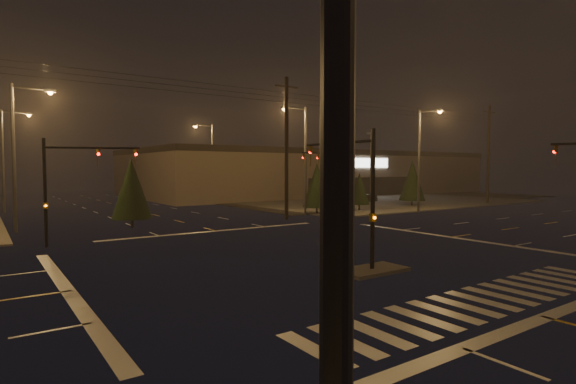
% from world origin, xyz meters
% --- Properties ---
extents(ground, '(140.00, 140.00, 0.00)m').
position_xyz_m(ground, '(0.00, 0.00, 0.00)').
color(ground, black).
rests_on(ground, ground).
extents(sidewalk_ne, '(36.00, 36.00, 0.12)m').
position_xyz_m(sidewalk_ne, '(30.00, 30.00, 0.06)').
color(sidewalk_ne, '#43413C').
rests_on(sidewalk_ne, ground).
extents(median_island, '(3.00, 1.60, 0.15)m').
position_xyz_m(median_island, '(0.00, -4.00, 0.07)').
color(median_island, '#43413C').
rests_on(median_island, ground).
extents(crosswalk, '(15.00, 2.60, 0.01)m').
position_xyz_m(crosswalk, '(0.00, -9.00, 0.01)').
color(crosswalk, beige).
rests_on(crosswalk, ground).
extents(stop_bar_near, '(16.00, 0.50, 0.01)m').
position_xyz_m(stop_bar_near, '(0.00, -11.00, 0.01)').
color(stop_bar_near, beige).
rests_on(stop_bar_near, ground).
extents(stop_bar_far, '(16.00, 0.50, 0.01)m').
position_xyz_m(stop_bar_far, '(0.00, 11.00, 0.01)').
color(stop_bar_far, beige).
rests_on(stop_bar_far, ground).
extents(parking_lot, '(50.00, 24.00, 0.08)m').
position_xyz_m(parking_lot, '(35.00, 28.00, 0.04)').
color(parking_lot, black).
rests_on(parking_lot, ground).
extents(retail_building, '(60.20, 28.30, 7.20)m').
position_xyz_m(retail_building, '(35.00, 45.99, 3.84)').
color(retail_building, '#746052').
rests_on(retail_building, ground).
extents(signal_mast_median, '(0.25, 4.59, 6.00)m').
position_xyz_m(signal_mast_median, '(0.00, -3.07, 3.75)').
color(signal_mast_median, black).
rests_on(signal_mast_median, ground).
extents(signal_mast_ne, '(4.84, 1.86, 6.00)m').
position_xyz_m(signal_mast_ne, '(9.50, 10.14, 3.79)').
color(signal_mast_ne, black).
rests_on(signal_mast_ne, ground).
extents(signal_mast_nw, '(4.84, 1.86, 6.00)m').
position_xyz_m(signal_mast_nw, '(-9.50, 10.14, 3.79)').
color(signal_mast_nw, black).
rests_on(signal_mast_nw, ground).
extents(streetlight_1, '(2.77, 0.32, 10.00)m').
position_xyz_m(streetlight_1, '(-11.18, 18.00, 5.80)').
color(streetlight_1, '#38383A').
rests_on(streetlight_1, ground).
extents(streetlight_2, '(2.77, 0.32, 10.00)m').
position_xyz_m(streetlight_2, '(-11.18, 34.00, 5.80)').
color(streetlight_2, '#38383A').
rests_on(streetlight_2, ground).
extents(streetlight_3, '(2.77, 0.32, 10.00)m').
position_xyz_m(streetlight_3, '(11.18, 16.00, 5.80)').
color(streetlight_3, '#38383A').
rests_on(streetlight_3, ground).
extents(streetlight_4, '(2.77, 0.32, 10.00)m').
position_xyz_m(streetlight_4, '(11.18, 36.00, 5.80)').
color(streetlight_4, '#38383A').
rests_on(streetlight_4, ground).
extents(streetlight_6, '(0.32, 2.77, 10.00)m').
position_xyz_m(streetlight_6, '(22.00, 11.18, 5.80)').
color(streetlight_6, '#38383A').
rests_on(streetlight_6, ground).
extents(utility_pole_1, '(2.20, 0.32, 12.00)m').
position_xyz_m(utility_pole_1, '(8.00, 14.00, 6.13)').
color(utility_pole_1, black).
rests_on(utility_pole_1, ground).
extents(utility_pole_2, '(2.20, 0.32, 12.00)m').
position_xyz_m(utility_pole_2, '(38.00, 14.00, 6.13)').
color(utility_pole_2, black).
rests_on(utility_pole_2, ground).
extents(conifer_0, '(2.68, 2.68, 4.89)m').
position_xyz_m(conifer_0, '(12.84, 15.97, 2.79)').
color(conifer_0, black).
rests_on(conifer_0, ground).
extents(conifer_1, '(2.04, 2.04, 3.89)m').
position_xyz_m(conifer_1, '(18.45, 16.08, 2.29)').
color(conifer_1, black).
rests_on(conifer_1, ground).
extents(conifer_2, '(2.93, 2.93, 5.28)m').
position_xyz_m(conifer_2, '(27.36, 16.78, 2.99)').
color(conifer_2, black).
rests_on(conifer_2, ground).
extents(conifer_3, '(2.83, 2.83, 5.13)m').
position_xyz_m(conifer_3, '(-4.35, 15.90, 2.91)').
color(conifer_3, black).
rests_on(conifer_3, ground).
extents(car_parked, '(4.21, 5.28, 1.69)m').
position_xyz_m(car_parked, '(27.26, 25.44, 0.84)').
color(car_parked, black).
rests_on(car_parked, ground).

